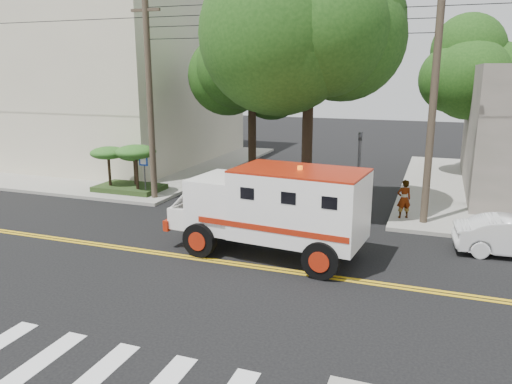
% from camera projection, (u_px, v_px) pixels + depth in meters
% --- Properties ---
extents(ground, '(100.00, 100.00, 0.00)m').
position_uv_depth(ground, '(208.00, 260.00, 15.89)').
color(ground, black).
rests_on(ground, ground).
extents(sidewalk_nw, '(17.00, 17.00, 0.15)m').
position_uv_depth(sidewalk_nw, '(111.00, 162.00, 32.71)').
color(sidewalk_nw, gray).
rests_on(sidewalk_nw, ground).
extents(building_left, '(16.00, 14.00, 10.00)m').
position_uv_depth(building_left, '(94.00, 82.00, 33.55)').
color(building_left, beige).
rests_on(building_left, sidewalk_nw).
extents(utility_pole_left, '(0.28, 0.28, 9.00)m').
position_uv_depth(utility_pole_left, '(150.00, 103.00, 22.18)').
color(utility_pole_left, '#382D23').
rests_on(utility_pole_left, ground).
extents(utility_pole_right, '(0.28, 0.28, 9.00)m').
position_uv_depth(utility_pole_right, '(433.00, 109.00, 18.38)').
color(utility_pole_right, '#382D23').
rests_on(utility_pole_right, ground).
extents(tree_main, '(6.08, 5.70, 9.85)m').
position_uv_depth(tree_main, '(319.00, 35.00, 19.21)').
color(tree_main, black).
rests_on(tree_main, ground).
extents(tree_left, '(4.48, 4.20, 7.70)m').
position_uv_depth(tree_left, '(256.00, 74.00, 26.19)').
color(tree_left, black).
rests_on(tree_left, ground).
extents(tree_right, '(4.80, 4.50, 8.20)m').
position_uv_depth(tree_right, '(491.00, 66.00, 25.88)').
color(tree_right, black).
rests_on(tree_right, ground).
extents(traffic_signal, '(0.15, 0.18, 3.60)m').
position_uv_depth(traffic_signal, '(359.00, 168.00, 19.20)').
color(traffic_signal, '#3F3F42').
rests_on(traffic_signal, ground).
extents(accessibility_sign, '(0.45, 0.10, 2.02)m').
position_uv_depth(accessibility_sign, '(144.00, 170.00, 23.28)').
color(accessibility_sign, '#3F3F42').
rests_on(accessibility_sign, ground).
extents(palm_planter, '(3.52, 2.63, 2.36)m').
position_uv_depth(palm_planter, '(127.00, 161.00, 24.04)').
color(palm_planter, '#1E3314').
rests_on(palm_planter, sidewalk_nw).
extents(armored_truck, '(6.62, 3.11, 2.92)m').
position_uv_depth(armored_truck, '(275.00, 206.00, 15.93)').
color(armored_truck, white).
rests_on(armored_truck, ground).
extents(pedestrian_a, '(0.67, 0.58, 1.56)m').
position_uv_depth(pedestrian_a, '(404.00, 199.00, 19.77)').
color(pedestrian_a, gray).
rests_on(pedestrian_a, sidewalk_ne).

